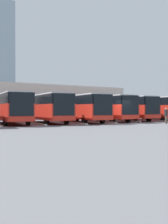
% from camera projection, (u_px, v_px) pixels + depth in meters
% --- Properties ---
extents(ground_plane, '(600.00, 600.00, 0.00)m').
position_uv_depth(ground_plane, '(121.00, 124.00, 30.09)').
color(ground_plane, slate).
extents(bus_1, '(3.94, 11.39, 3.19)m').
position_uv_depth(bus_1, '(153.00, 108.00, 39.78)').
color(bus_1, red).
rests_on(bus_1, ground_plane).
extents(curb_divider_1, '(1.23, 7.20, 0.15)m').
position_uv_depth(curb_divider_1, '(151.00, 120.00, 37.31)').
color(curb_divider_1, '#B2B2AD').
rests_on(curb_divider_1, ground_plane).
extents(bus_2, '(3.94, 11.39, 3.19)m').
position_uv_depth(bus_2, '(127.00, 107.00, 38.37)').
color(bus_2, red).
rests_on(bus_2, ground_plane).
extents(curb_divider_2, '(1.23, 7.20, 0.15)m').
position_uv_depth(curb_divider_2, '(123.00, 121.00, 35.91)').
color(curb_divider_2, '#B2B2AD').
rests_on(curb_divider_2, ground_plane).
extents(bus_3, '(3.94, 11.39, 3.19)m').
position_uv_depth(bus_3, '(106.00, 107.00, 35.72)').
color(bus_3, red).
rests_on(bus_3, ground_plane).
extents(curb_divider_3, '(1.23, 7.20, 0.15)m').
position_uv_depth(curb_divider_3, '(100.00, 122.00, 33.25)').
color(curb_divider_3, '#B2B2AD').
rests_on(curb_divider_3, ground_plane).
extents(bus_4, '(3.94, 11.39, 3.19)m').
position_uv_depth(bus_4, '(80.00, 107.00, 33.18)').
color(bus_4, red).
rests_on(bus_4, ground_plane).
extents(curb_divider_4, '(1.23, 7.20, 0.15)m').
position_uv_depth(curb_divider_4, '(73.00, 123.00, 30.72)').
color(curb_divider_4, '#B2B2AD').
rests_on(curb_divider_4, ground_plane).
extents(bus_5, '(3.94, 11.39, 3.19)m').
position_uv_depth(bus_5, '(46.00, 107.00, 31.63)').
color(bus_5, red).
rests_on(bus_5, ground_plane).
extents(curb_divider_5, '(1.23, 7.20, 0.15)m').
position_uv_depth(curb_divider_5, '(36.00, 123.00, 29.16)').
color(curb_divider_5, '#B2B2AD').
rests_on(curb_divider_5, ground_plane).
extents(bus_6, '(3.94, 11.39, 3.19)m').
position_uv_depth(bus_6, '(10.00, 107.00, 29.74)').
color(bus_6, red).
rests_on(bus_6, ground_plane).
extents(pedestrian, '(0.53, 0.53, 1.71)m').
position_uv_depth(pedestrian, '(166.00, 115.00, 29.98)').
color(pedestrian, brown).
rests_on(pedestrian, ground_plane).
extents(station_building, '(30.45, 11.75, 5.54)m').
position_uv_depth(station_building, '(39.00, 102.00, 48.32)').
color(station_building, beige).
rests_on(station_building, ground_plane).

